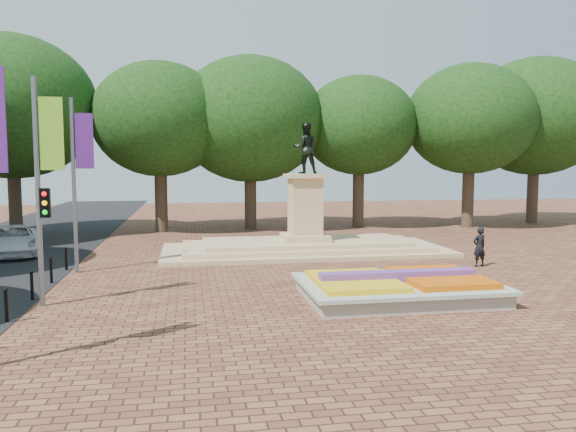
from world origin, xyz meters
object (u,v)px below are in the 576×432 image
object	(u,v)px
monument	(305,235)
pedestrian	(479,247)
flower_bed	(398,287)
van	(13,241)

from	to	relation	value
monument	pedestrian	size ratio (longest dim) A/B	8.18
flower_bed	van	world-z (taller)	van
pedestrian	flower_bed	bearing A→B (deg)	29.23
monument	van	xyz separation A→B (m)	(-14.07, 1.58, -0.17)
van	pedestrian	world-z (taller)	pedestrian
flower_bed	pedestrian	bearing A→B (deg)	41.24
van	pedestrian	xyz separation A→B (m)	(20.61, -6.74, 0.15)
flower_bed	pedestrian	distance (m)	7.36
van	flower_bed	bearing A→B (deg)	-52.31
flower_bed	van	bearing A→B (deg)	142.50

